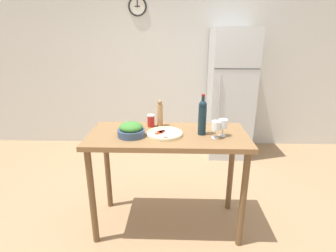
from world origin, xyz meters
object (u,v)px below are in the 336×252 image
(wine_glass_far, at_px, (223,125))
(salad_bowl, at_px, (131,130))
(wine_bottle, at_px, (202,117))
(refrigerator, at_px, (230,94))
(salt_canister, at_px, (151,121))
(wine_glass_near, at_px, (216,126))
(pepper_mill, at_px, (160,113))
(homemade_pizza, at_px, (165,134))

(wine_glass_far, distance_m, salad_bowl, 0.79)
(wine_bottle, distance_m, salad_bowl, 0.62)
(refrigerator, distance_m, salt_canister, 1.89)
(wine_glass_far, height_order, salt_canister, wine_glass_far)
(refrigerator, relative_size, wine_glass_near, 12.62)
(wine_bottle, height_order, salad_bowl, wine_bottle)
(pepper_mill, xyz_separation_m, salt_canister, (-0.09, -0.03, -0.06))
(pepper_mill, bearing_deg, wine_glass_near, -32.47)
(refrigerator, height_order, wine_bottle, refrigerator)
(wine_glass_near, relative_size, salt_canister, 1.29)
(salad_bowl, bearing_deg, refrigerator, 56.77)
(pepper_mill, relative_size, salt_canister, 2.18)
(refrigerator, xyz_separation_m, wine_glass_near, (-0.48, -1.85, 0.11))
(wine_glass_near, distance_m, salt_canister, 0.64)
(salt_canister, bearing_deg, wine_glass_near, -26.13)
(pepper_mill, relative_size, salad_bowl, 1.08)
(wine_bottle, height_order, pepper_mill, wine_bottle)
(refrigerator, relative_size, wine_glass_far, 12.62)
(wine_glass_far, height_order, pepper_mill, pepper_mill)
(wine_glass_near, bearing_deg, homemade_pizza, 172.89)
(refrigerator, distance_m, salad_bowl, 2.19)
(wine_bottle, relative_size, salt_canister, 3.06)
(wine_bottle, bearing_deg, wine_glass_near, -38.97)
(salad_bowl, distance_m, homemade_pizza, 0.29)
(wine_glass_near, relative_size, pepper_mill, 0.59)
(refrigerator, distance_m, pepper_mill, 1.82)
(wine_glass_near, relative_size, salad_bowl, 0.64)
(salt_canister, bearing_deg, wine_bottle, -22.62)
(salad_bowl, bearing_deg, salt_canister, 60.57)
(pepper_mill, bearing_deg, refrigerator, 57.88)
(salad_bowl, xyz_separation_m, salt_canister, (0.15, 0.26, 0.00))
(refrigerator, xyz_separation_m, wine_bottle, (-0.59, -1.76, 0.17))
(wine_glass_far, xyz_separation_m, homemade_pizza, (-0.50, 0.00, -0.09))
(wine_bottle, distance_m, pepper_mill, 0.44)
(wine_glass_near, bearing_deg, pepper_mill, 147.53)
(salad_bowl, height_order, salt_canister, salad_bowl)
(wine_glass_far, bearing_deg, homemade_pizza, 179.76)
(wine_bottle, height_order, salt_canister, wine_bottle)
(wine_bottle, height_order, wine_glass_far, wine_bottle)
(wine_bottle, relative_size, homemade_pizza, 1.14)
(wine_bottle, height_order, wine_glass_near, wine_bottle)
(refrigerator, distance_m, homemade_pizza, 2.01)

